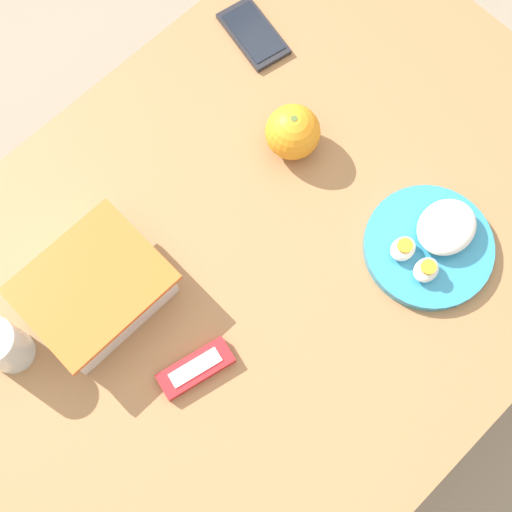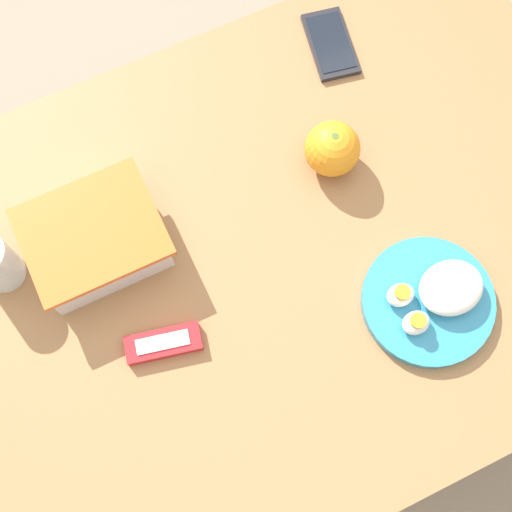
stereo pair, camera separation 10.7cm
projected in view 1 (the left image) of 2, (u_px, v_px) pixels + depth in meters
name	position (u px, v px, depth m)	size (l,w,h in m)	color
ground_plane	(261.00, 342.00, 1.77)	(10.00, 10.00, 0.00)	gray
table	(264.00, 274.00, 1.21)	(1.18, 0.83, 0.71)	#996B42
food_container	(97.00, 291.00, 1.05)	(0.20, 0.17, 0.08)	white
orange_fruit	(293.00, 132.00, 1.12)	(0.09, 0.09, 0.09)	orange
rice_plate	(432.00, 242.00, 1.09)	(0.20, 0.20, 0.06)	teal
candy_bar	(196.00, 369.00, 1.04)	(0.12, 0.07, 0.02)	red
cell_phone	(253.00, 34.00, 1.22)	(0.09, 0.14, 0.01)	#232328
drinking_glass	(2.00, 346.00, 1.01)	(0.07, 0.07, 0.10)	silver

